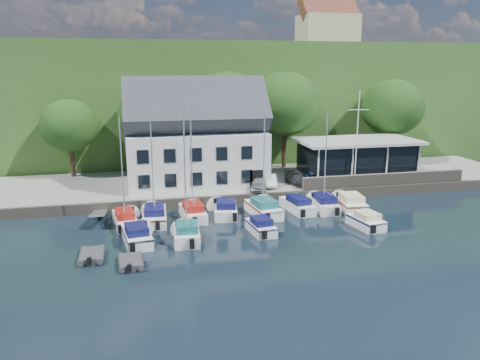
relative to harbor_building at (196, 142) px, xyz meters
The scene contains 34 objects.
ground 18.70m from the harbor_building, 67.01° to the right, with size 180.00×180.00×0.00m, color black.
quay 8.57m from the harbor_building, ahead, with size 60.00×13.00×1.00m, color gray.
quay_face 10.14m from the harbor_building, 38.16° to the right, with size 60.00×0.30×1.00m, color #655D51.
hillside 46.11m from the harbor_building, 81.25° to the left, with size 160.00×75.00×16.00m, color #2E4D1C.
field_patch 56.60m from the harbor_building, 74.34° to the left, with size 50.00×30.00×0.30m, color #576834.
farmhouse 48.15m from the harbor_building, 50.75° to the left, with size 10.40×7.00×8.20m, color #C0AC8F, non-canonical shape.
harbor_building is the anchor object (origin of this frame).
club_pavilion 18.15m from the harbor_building, ahead, with size 13.20×7.20×4.10m, color black, non-canonical shape.
seawall 20.03m from the harbor_building, 15.03° to the right, with size 18.00×0.50×1.20m, color #655D51.
gangway 13.23m from the harbor_building, 141.71° to the right, with size 1.20×6.00×1.40m, color silver, non-canonical shape.
car_silver 7.96m from the harbor_building, 34.98° to the right, with size 1.54×3.82×1.30m, color #A3A3A7.
car_white 8.66m from the harbor_building, 21.96° to the right, with size 1.25×3.57×1.18m, color silver.
car_dgrey 11.27m from the harbor_building, 16.37° to the right, with size 1.53×3.77×1.09m, color #313136.
car_blue 13.12m from the harbor_building, 13.86° to the right, with size 1.36×3.45×1.18m, color #315997.
flagpole 16.63m from the harbor_building, 14.06° to the right, with size 2.32×0.20×9.68m, color silver, non-canonical shape.
tree_0 14.43m from the harbor_building, 155.02° to the left, with size 6.27×6.27×8.57m, color #11340F, non-canonical shape.
tree_1 7.12m from the harbor_building, 127.64° to the left, with size 7.32×7.32×10.00m, color #11340F, non-canonical shape.
tree_2 7.09m from the harbor_building, 49.72° to the left, with size 8.39×8.39×11.46m, color #11340F, non-canonical shape.
tree_3 12.77m from the harbor_building, 25.78° to the left, with size 8.39×8.39×11.46m, color #11340F, non-canonical shape.
tree_5 25.77m from the harbor_building, 11.12° to the left, with size 7.69×7.69×10.50m, color #11340F, non-canonical shape.
boat_r1_0 11.88m from the harbor_building, 128.09° to the right, with size 1.83×6.31×8.47m, color white, non-canonical shape.
boat_r1_1 10.27m from the harbor_building, 118.17° to the right, with size 2.15×6.80×9.33m, color white, non-canonical shape.
boat_r1_2 8.95m from the harbor_building, 99.77° to the right, with size 2.05×6.23×8.98m, color white, non-canonical shape.
boat_r1_3 9.83m from the harbor_building, 80.44° to the right, with size 2.15×5.97×1.47m, color white, non-canonical shape.
boat_r1_4 10.35m from the harbor_building, 62.28° to the right, with size 2.25×6.58×9.53m, color white, non-canonical shape.
boat_r1_5 12.79m from the harbor_building, 46.55° to the right, with size 1.85×6.44×1.45m, color white, non-canonical shape.
boat_r1_6 13.89m from the harbor_building, 39.23° to the right, with size 2.04×6.70×9.07m, color white, non-canonical shape.
boat_r1_7 16.74m from the harbor_building, 35.57° to the right, with size 2.27×6.43×1.55m, color white, non-canonical shape.
boat_r2_0 15.76m from the harbor_building, 114.99° to the right, with size 1.99×6.00×1.49m, color white, non-canonical shape.
boat_r2_1 14.43m from the harbor_building, 100.58° to the right, with size 2.08×5.29×9.35m, color white, non-canonical shape.
boat_r2_2 14.77m from the harbor_building, 76.15° to the right, with size 1.74×4.78×1.35m, color white, non-canonical shape.
boat_r2_4 19.33m from the harbor_building, 49.39° to the right, with size 1.94×4.81×1.38m, color white, non-canonical shape.
dinghy_0 19.33m from the harbor_building, 120.53° to the right, with size 1.74×2.90×0.68m, color #38373C, non-canonical shape.
dinghy_1 19.69m from the harbor_building, 111.04° to the right, with size 1.65×2.76×0.64m, color #38373C, non-canonical shape.
Camera 1 is at (-13.07, -31.35, 13.08)m, focal length 35.00 mm.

